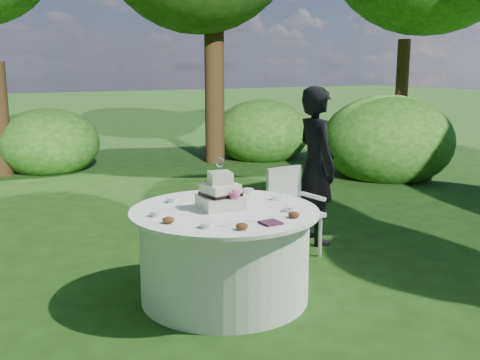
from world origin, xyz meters
name	(u,v)px	position (x,y,z in m)	size (l,w,h in m)	color
ground	(225,297)	(0.00, 0.00, 0.00)	(80.00, 80.00, 0.00)	#17330D
napkins	(271,223)	(0.08, -0.56, 0.78)	(0.14, 0.14, 0.02)	#421C34
feather_plume	(227,224)	(-0.20, -0.40, 0.78)	(0.48, 0.07, 0.01)	white
guest	(316,166)	(1.63, 0.85, 0.86)	(0.63, 0.41, 1.72)	black
table	(225,253)	(0.00, 0.00, 0.39)	(1.56, 1.56, 0.77)	silver
cake	(221,195)	(-0.01, 0.05, 0.88)	(0.37, 0.38, 0.43)	silver
chair	(291,205)	(1.16, 0.66, 0.52)	(0.48, 0.47, 0.90)	white
votives	(226,205)	(0.05, 0.05, 0.79)	(1.22, 0.95, 0.04)	white
petal_cups	(235,211)	(-0.01, -0.19, 0.79)	(1.03, 1.14, 0.05)	#562D16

